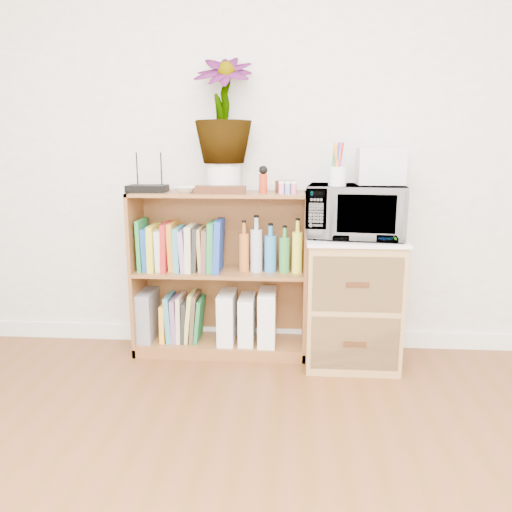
# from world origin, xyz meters

# --- Properties ---
(skirting_board) EXTENTS (4.00, 0.02, 0.10)m
(skirting_board) POSITION_xyz_m (0.00, 2.24, 0.05)
(skirting_board) COLOR white
(skirting_board) RESTS_ON ground
(bookshelf) EXTENTS (1.00, 0.30, 0.95)m
(bookshelf) POSITION_xyz_m (-0.35, 2.10, 0.47)
(bookshelf) COLOR brown
(bookshelf) RESTS_ON ground
(wicker_unit) EXTENTS (0.50, 0.45, 0.70)m
(wicker_unit) POSITION_xyz_m (0.40, 2.02, 0.35)
(wicker_unit) COLOR #9E7542
(wicker_unit) RESTS_ON ground
(microwave) EXTENTS (0.54, 0.40, 0.28)m
(microwave) POSITION_xyz_m (0.40, 2.02, 0.86)
(microwave) COLOR white
(microwave) RESTS_ON wicker_unit
(pen_cup) EXTENTS (0.09, 0.09, 0.10)m
(pen_cup) POSITION_xyz_m (0.29, 1.92, 1.05)
(pen_cup) COLOR white
(pen_cup) RESTS_ON microwave
(small_appliance) EXTENTS (0.24, 0.20, 0.19)m
(small_appliance) POSITION_xyz_m (0.53, 2.08, 1.10)
(small_appliance) COLOR silver
(small_appliance) RESTS_ON microwave
(router) EXTENTS (0.22, 0.15, 0.04)m
(router) POSITION_xyz_m (-0.75, 2.08, 0.97)
(router) COLOR black
(router) RESTS_ON bookshelf
(white_bowl) EXTENTS (0.13, 0.13, 0.03)m
(white_bowl) POSITION_xyz_m (-0.53, 2.07, 0.97)
(white_bowl) COLOR silver
(white_bowl) RESTS_ON bookshelf
(plant_pot) EXTENTS (0.19, 0.19, 0.16)m
(plant_pot) POSITION_xyz_m (-0.32, 2.12, 1.03)
(plant_pot) COLOR silver
(plant_pot) RESTS_ON bookshelf
(potted_plant) EXTENTS (0.32, 0.32, 0.57)m
(potted_plant) POSITION_xyz_m (-0.32, 2.12, 1.40)
(potted_plant) COLOR #327F33
(potted_plant) RESTS_ON plant_pot
(trinket_box) EXTENTS (0.27, 0.07, 0.04)m
(trinket_box) POSITION_xyz_m (-0.33, 2.00, 0.97)
(trinket_box) COLOR #3A1C0F
(trinket_box) RESTS_ON bookshelf
(kokeshi_doll) EXTENTS (0.05, 0.05, 0.10)m
(kokeshi_doll) POSITION_xyz_m (-0.10, 2.06, 1.00)
(kokeshi_doll) COLOR #B42C16
(kokeshi_doll) RESTS_ON bookshelf
(wooden_bowl) EXTENTS (0.11, 0.11, 0.07)m
(wooden_bowl) POSITION_xyz_m (0.02, 2.11, 0.98)
(wooden_bowl) COLOR #3A1F0F
(wooden_bowl) RESTS_ON bookshelf
(paint_jars) EXTENTS (0.12, 0.04, 0.06)m
(paint_jars) POSITION_xyz_m (0.04, 2.01, 0.98)
(paint_jars) COLOR pink
(paint_jars) RESTS_ON bookshelf
(file_box) EXTENTS (0.09, 0.23, 0.29)m
(file_box) POSITION_xyz_m (-0.79, 2.10, 0.22)
(file_box) COLOR gray
(file_box) RESTS_ON bookshelf
(magazine_holder_left) EXTENTS (0.09, 0.24, 0.30)m
(magazine_holder_left) POSITION_xyz_m (-0.31, 2.09, 0.22)
(magazine_holder_left) COLOR silver
(magazine_holder_left) RESTS_ON bookshelf
(magazine_holder_mid) EXTENTS (0.09, 0.22, 0.28)m
(magazine_holder_mid) POSITION_xyz_m (-0.19, 2.09, 0.21)
(magazine_holder_mid) COLOR white
(magazine_holder_mid) RESTS_ON bookshelf
(magazine_holder_right) EXTENTS (0.10, 0.25, 0.31)m
(magazine_holder_right) POSITION_xyz_m (-0.07, 2.09, 0.23)
(magazine_holder_right) COLOR white
(magazine_holder_right) RESTS_ON bookshelf
(cookbooks) EXTENTS (0.48, 0.20, 0.30)m
(cookbooks) POSITION_xyz_m (-0.57, 2.10, 0.63)
(cookbooks) COLOR #228038
(cookbooks) RESTS_ON bookshelf
(liquor_bottles) EXTENTS (0.36, 0.07, 0.31)m
(liquor_bottles) POSITION_xyz_m (-0.07, 2.10, 0.64)
(liquor_bottles) COLOR #B76222
(liquor_bottles) RESTS_ON bookshelf
(lower_books) EXTENTS (0.25, 0.19, 0.30)m
(lower_books) POSITION_xyz_m (-0.58, 2.10, 0.20)
(lower_books) COLOR #F5A72B
(lower_books) RESTS_ON bookshelf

